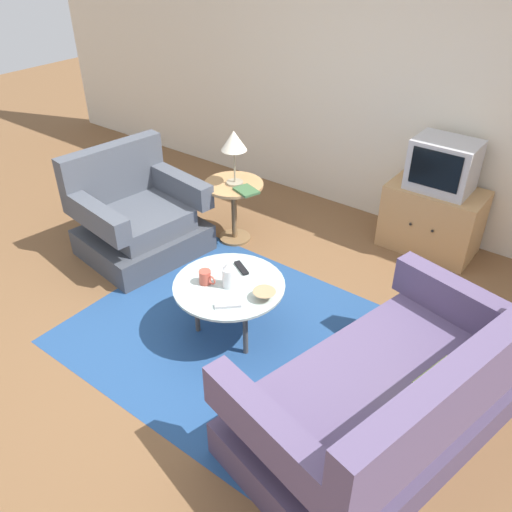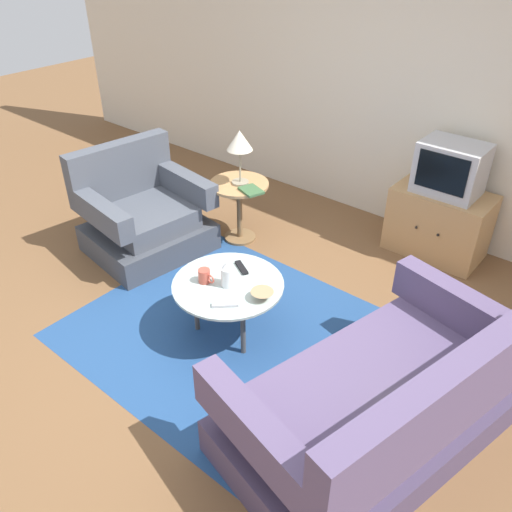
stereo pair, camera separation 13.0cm
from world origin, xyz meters
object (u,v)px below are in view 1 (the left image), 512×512
(couch, at_px, (387,401))
(mug, at_px, (206,277))
(armchair, at_px, (138,219))
(tv_remote_silver, at_px, (228,305))
(side_table, at_px, (234,199))
(table_lamp, at_px, (234,143))
(coffee_table, at_px, (229,288))
(tv_remote_dark, at_px, (241,268))
(book, at_px, (246,191))
(bowl, at_px, (264,295))
(tv_stand, at_px, (432,219))
(vase, at_px, (229,275))
(television, at_px, (443,165))

(couch, bearing_deg, mug, 100.36)
(armchair, distance_m, tv_remote_silver, 1.62)
(side_table, relative_size, table_lamp, 1.18)
(coffee_table, xyz_separation_m, side_table, (-0.80, 1.03, 0.02))
(tv_remote_dark, xyz_separation_m, book, (-0.57, 0.78, 0.13))
(table_lamp, relative_size, book, 2.00)
(bowl, bearing_deg, mug, -165.82)
(side_table, bearing_deg, coffee_table, -52.13)
(armchair, bearing_deg, table_lamp, 146.22)
(coffee_table, distance_m, tv_stand, 2.09)
(tv_stand, bearing_deg, tv_remote_silver, -103.98)
(armchair, xyz_separation_m, vase, (1.38, -0.40, 0.22))
(coffee_table, relative_size, tv_stand, 0.96)
(couch, bearing_deg, tv_stand, 28.77)
(side_table, relative_size, mug, 4.22)
(vase, xyz_separation_m, tv_remote_dark, (-0.06, 0.21, -0.08))
(table_lamp, relative_size, tv_remote_dark, 2.87)
(tv_remote_dark, distance_m, tv_remote_silver, 0.43)
(mug, xyz_separation_m, book, (-0.48, 1.06, 0.09))
(side_table, bearing_deg, mug, -59.16)
(couch, relative_size, television, 3.63)
(tv_stand, xyz_separation_m, vase, (-0.67, -1.98, 0.23))
(couch, height_order, tv_remote_dark, couch)
(vase, relative_size, bowl, 1.27)
(television, relative_size, bowl, 3.34)
(couch, height_order, table_lamp, table_lamp)
(book, bearing_deg, table_lamp, 179.27)
(table_lamp, bearing_deg, mug, -59.78)
(couch, relative_size, side_table, 3.28)
(tv_stand, relative_size, television, 1.57)
(television, relative_size, mug, 3.81)
(couch, xyz_separation_m, book, (-1.88, 1.13, 0.29))
(side_table, xyz_separation_m, tv_remote_silver, (0.95, -1.22, 0.03))
(tv_stand, bearing_deg, television, 90.00)
(vase, distance_m, tv_remote_silver, 0.23)
(table_lamp, height_order, tv_remote_silver, table_lamp)
(armchair, xyz_separation_m, coffee_table, (1.37, -0.38, 0.09))
(tv_stand, xyz_separation_m, book, (-1.30, -1.00, 0.28))
(armchair, bearing_deg, mug, 77.08)
(table_lamp, xyz_separation_m, mug, (0.65, -1.12, -0.46))
(tv_stand, relative_size, tv_remote_dark, 4.80)
(bowl, distance_m, tv_remote_silver, 0.25)
(tv_stand, bearing_deg, coffee_table, -109.23)
(tv_remote_silver, bearing_deg, armchair, -64.61)
(armchair, xyz_separation_m, side_table, (0.56, 0.65, 0.11))
(table_lamp, bearing_deg, television, 32.61)
(side_table, distance_m, mug, 1.31)
(coffee_table, bearing_deg, television, 70.81)
(coffee_table, xyz_separation_m, table_lamp, (-0.79, 1.03, 0.55))
(television, distance_m, tv_remote_silver, 2.26)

